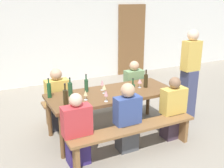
# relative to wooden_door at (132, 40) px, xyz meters

# --- Properties ---
(ground_plane) EXTENTS (24.00, 24.00, 0.00)m
(ground_plane) POSITION_rel_wooden_door_xyz_m (-2.29, -3.24, -1.05)
(ground_plane) COLOR gray
(back_wall) EXTENTS (14.00, 0.20, 3.20)m
(back_wall) POSITION_rel_wooden_door_xyz_m (-2.29, 0.14, 0.55)
(back_wall) COLOR silver
(back_wall) RESTS_ON ground
(wooden_door) EXTENTS (0.90, 0.06, 2.10)m
(wooden_door) POSITION_rel_wooden_door_xyz_m (0.00, 0.00, 0.00)
(wooden_door) COLOR brown
(wooden_door) RESTS_ON ground
(tasting_table) EXTENTS (2.15, 0.87, 0.75)m
(tasting_table) POSITION_rel_wooden_door_xyz_m (-2.29, -3.24, -0.37)
(tasting_table) COLOR brown
(tasting_table) RESTS_ON ground
(bench_near) EXTENTS (2.05, 0.30, 0.45)m
(bench_near) POSITION_rel_wooden_door_xyz_m (-2.29, -3.98, -0.69)
(bench_near) COLOR olive
(bench_near) RESTS_ON ground
(bench_far) EXTENTS (2.05, 0.30, 0.45)m
(bench_far) POSITION_rel_wooden_door_xyz_m (-2.29, -2.51, -0.69)
(bench_far) COLOR olive
(bench_far) RESTS_ON ground
(wine_bottle_0) EXTENTS (0.06, 0.06, 0.32)m
(wine_bottle_0) POSITION_rel_wooden_door_xyz_m (-2.10, -3.61, -0.18)
(wine_bottle_0) COLOR #194723
(wine_bottle_0) RESTS_ON tasting_table
(wine_bottle_1) EXTENTS (0.07, 0.07, 0.32)m
(wine_bottle_1) POSITION_rel_wooden_door_xyz_m (-1.63, -3.26, -0.18)
(wine_bottle_1) COLOR #332814
(wine_bottle_1) RESTS_ON tasting_table
(wine_bottle_2) EXTENTS (0.06, 0.06, 0.31)m
(wine_bottle_2) POSITION_rel_wooden_door_xyz_m (-2.66, -3.01, -0.19)
(wine_bottle_2) COLOR #234C2D
(wine_bottle_2) RESTS_ON tasting_table
(wine_bottle_3) EXTENTS (0.07, 0.07, 0.31)m
(wine_bottle_3) POSITION_rel_wooden_door_xyz_m (-2.96, -3.10, -0.18)
(wine_bottle_3) COLOR #234C2D
(wine_bottle_3) RESTS_ON tasting_table
(wine_bottle_4) EXTENTS (0.07, 0.07, 0.33)m
(wine_bottle_4) POSITION_rel_wooden_door_xyz_m (-3.14, -3.43, -0.18)
(wine_bottle_4) COLOR #332814
(wine_bottle_4) RESTS_ON tasting_table
(wine_bottle_5) EXTENTS (0.07, 0.07, 0.32)m
(wine_bottle_5) POSITION_rel_wooden_door_xyz_m (-3.28, -3.01, -0.18)
(wine_bottle_5) COLOR #194723
(wine_bottle_5) RESTS_ON tasting_table
(wine_glass_0) EXTENTS (0.06, 0.06, 0.19)m
(wine_glass_0) POSITION_rel_wooden_door_xyz_m (-2.38, -3.06, -0.17)
(wine_glass_0) COLOR silver
(wine_glass_0) RESTS_ON tasting_table
(wine_glass_1) EXTENTS (0.07, 0.07, 0.18)m
(wine_glass_1) POSITION_rel_wooden_door_xyz_m (-2.55, -3.57, -0.17)
(wine_glass_1) COLOR silver
(wine_glass_1) RESTS_ON tasting_table
(wine_glass_2) EXTENTS (0.08, 0.08, 0.17)m
(wine_glass_2) POSITION_rel_wooden_door_xyz_m (-1.74, -3.23, -0.18)
(wine_glass_2) COLOR silver
(wine_glass_2) RESTS_ON tasting_table
(wine_glass_3) EXTENTS (0.07, 0.07, 0.17)m
(wine_glass_3) POSITION_rel_wooden_door_xyz_m (-2.42, -3.22, -0.19)
(wine_glass_3) COLOR silver
(wine_glass_3) RESTS_ON tasting_table
(wine_glass_4) EXTENTS (0.06, 0.06, 0.16)m
(wine_glass_4) POSITION_rel_wooden_door_xyz_m (-2.81, -3.37, -0.19)
(wine_glass_4) COLOR silver
(wine_glass_4) RESTS_ON tasting_table
(seated_guest_near_0) EXTENTS (0.41, 0.24, 1.06)m
(seated_guest_near_0) POSITION_rel_wooden_door_xyz_m (-3.12, -3.83, -0.56)
(seated_guest_near_0) COLOR navy
(seated_guest_near_0) RESTS_ON ground
(seated_guest_near_1) EXTENTS (0.40, 0.24, 1.09)m
(seated_guest_near_1) POSITION_rel_wooden_door_xyz_m (-2.32, -3.83, -0.53)
(seated_guest_near_1) COLOR #4B4D51
(seated_guest_near_1) RESTS_ON ground
(seated_guest_near_2) EXTENTS (0.42, 0.24, 1.06)m
(seated_guest_near_2) POSITION_rel_wooden_door_xyz_m (-1.45, -3.83, -0.55)
(seated_guest_near_2) COLOR #413041
(seated_guest_near_2) RESTS_ON ground
(seated_guest_far_0) EXTENTS (0.41, 0.24, 1.12)m
(seated_guest_far_0) POSITION_rel_wooden_door_xyz_m (-3.07, -2.66, -0.52)
(seated_guest_far_0) COLOR #34343D
(seated_guest_far_0) RESTS_ON ground
(seated_guest_far_1) EXTENTS (0.37, 0.24, 1.09)m
(seated_guest_far_1) POSITION_rel_wooden_door_xyz_m (-1.51, -2.66, -0.54)
(seated_guest_far_1) COLOR #354D51
(seated_guest_far_1) RESTS_ON ground
(standing_host) EXTENTS (0.32, 0.24, 1.73)m
(standing_host) POSITION_rel_wooden_door_xyz_m (-0.68, -3.33, -0.19)
(standing_host) COLOR #404468
(standing_host) RESTS_ON ground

